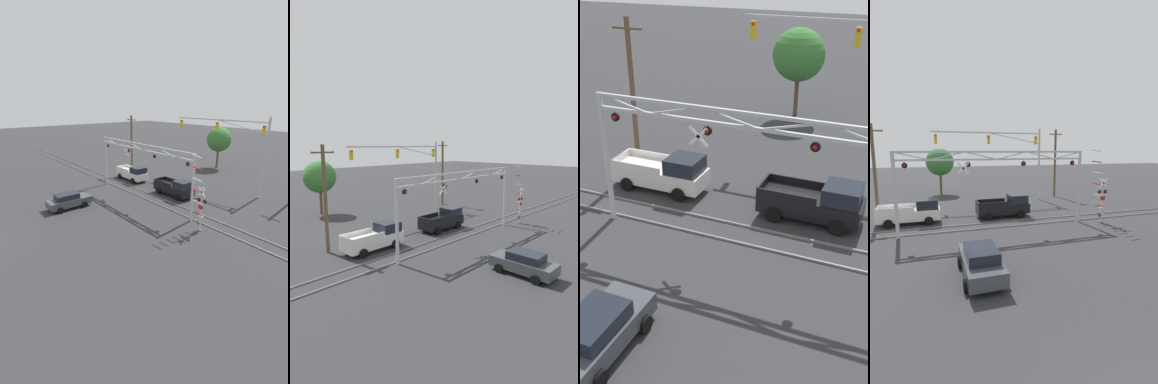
{
  "view_description": "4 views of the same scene",
  "coord_description": "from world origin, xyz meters",
  "views": [
    {
      "loc": [
        20.96,
        -0.5,
        10.15
      ],
      "look_at": [
        2.06,
        14.85,
        1.64
      ],
      "focal_mm": 24.0,
      "sensor_mm": 36.0,
      "label": 1
    },
    {
      "loc": [
        -20.12,
        0.33,
        8.41
      ],
      "look_at": [
        -1.01,
        18.44,
        4.23
      ],
      "focal_mm": 28.0,
      "sensor_mm": 36.0,
      "label": 2
    },
    {
      "loc": [
        5.58,
        -0.17,
        11.62
      ],
      "look_at": [
        -1.57,
        16.37,
        2.41
      ],
      "focal_mm": 45.0,
      "sensor_mm": 36.0,
      "label": 3
    },
    {
      "loc": [
        -4.7,
        -2.99,
        6.15
      ],
      "look_at": [
        1.74,
        17.2,
        2.72
      ],
      "focal_mm": 24.0,
      "sensor_mm": 36.0,
      "label": 4
    }
  ],
  "objects": [
    {
      "name": "utility_pole_left",
      "position": [
        -9.49,
        21.89,
        4.36
      ],
      "size": [
        1.8,
        0.28,
        8.43
      ],
      "color": "brown",
      "rests_on": "ground_plane"
    },
    {
      "name": "sedan_waiting",
      "position": [
        -2.64,
        8.81,
        0.79
      ],
      "size": [
        2.0,
        4.23,
        1.54
      ],
      "color": "#3D4247",
      "rests_on": "ground_plane"
    },
    {
      "name": "pickup_truck_lead",
      "position": [
        1.69,
        19.72,
        0.97
      ],
      "size": [
        4.83,
        2.1,
        2.04
      ],
      "color": "black",
      "rests_on": "ground_plane"
    },
    {
      "name": "rail_track_far",
      "position": [
        0.0,
        17.81,
        0.05
      ],
      "size": [
        80.0,
        0.08,
        0.1
      ],
      "primitive_type": "cube",
      "color": "gray",
      "rests_on": "ground_plane"
    },
    {
      "name": "pickup_truck_following",
      "position": [
        -6.44,
        19.78,
        0.97
      ],
      "size": [
        4.97,
        2.1,
        2.04
      ],
      "color": "silver",
      "rests_on": "ground_plane"
    },
    {
      "name": "background_tree_beyond_span",
      "position": [
        -3.62,
        34.92,
        4.56
      ],
      "size": [
        3.86,
        3.86,
        6.5
      ],
      "color": "brown",
      "rests_on": "ground_plane"
    },
    {
      "name": "rail_track_near",
      "position": [
        0.0,
        16.38,
        0.05
      ],
      "size": [
        80.0,
        0.08,
        0.1
      ],
      "primitive_type": "cube",
      "color": "gray",
      "rests_on": "ground_plane"
    },
    {
      "name": "crossing_gantry",
      "position": [
        -0.02,
        16.09,
        4.4
      ],
      "size": [
        14.71,
        0.28,
        6.13
      ],
      "color": "#B7BABF",
      "rests_on": "ground_plane"
    }
  ]
}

